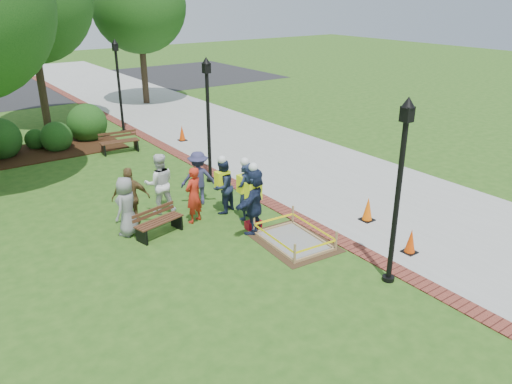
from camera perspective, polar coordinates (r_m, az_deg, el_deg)
ground at (r=13.19m, az=1.28°, el=-6.10°), size 100.00×100.00×0.00m
sidewalk at (r=23.55m, az=-3.60°, el=6.67°), size 6.00×60.00×0.02m
brick_edging at (r=22.07m, az=-10.78°, el=5.29°), size 0.50×60.00×0.03m
mulch_bed at (r=22.53m, az=-23.99°, el=4.10°), size 7.00×3.00×0.05m
parking_lot at (r=37.48m, az=-24.76°, el=10.47°), size 36.00×12.00×0.01m
wet_concrete_pad at (r=13.27m, az=4.33°, el=-4.83°), size 1.86×2.41×0.55m
bench_near at (r=13.85m, az=-10.98°, el=-3.98°), size 1.45×0.76×0.75m
bench_far at (r=21.38m, az=-15.28°, el=5.06°), size 1.61×0.68×0.84m
cone_front at (r=13.25m, az=17.26°, el=-5.45°), size 0.34×0.34×0.67m
cone_back at (r=14.75m, az=12.65°, el=-1.97°), size 0.37×0.37×0.73m
cone_far at (r=22.53m, az=-8.45°, el=6.63°), size 0.35×0.35×0.70m
toolbox at (r=14.06m, az=-0.31°, el=-3.72°), size 0.45×0.26×0.22m
lamp_near at (r=11.03m, az=16.08°, el=1.35°), size 0.28×0.28×4.26m
lamp_mid at (r=16.92m, az=-5.51°, el=9.15°), size 0.28×0.28×4.26m
lamp_far at (r=24.06m, az=-15.45°, el=12.29°), size 0.28×0.28×4.26m
tree_back at (r=26.14m, az=-24.62°, el=19.33°), size 5.67×5.67×8.69m
tree_right at (r=30.31m, az=-13.26°, el=20.05°), size 5.25×5.25×8.11m
shrub_b at (r=22.62m, az=-26.98°, el=3.61°), size 1.71×1.71×1.71m
shrub_c at (r=22.66m, az=-21.65°, el=4.50°), size 1.30×1.30×1.30m
shrub_d at (r=23.87m, az=-18.53°, el=5.75°), size 1.74×1.74×1.74m
shrub_e at (r=23.28m, az=-23.74°, el=4.62°), size 0.89×0.89×0.89m
casual_person_a at (r=13.87m, az=-14.58°, el=-1.60°), size 0.63×0.59×1.65m
casual_person_b at (r=14.27m, az=-7.15°, el=-0.36°), size 0.62×0.51×1.65m
casual_person_c at (r=15.01m, az=-10.96°, el=0.94°), size 0.67×0.53×1.84m
casual_person_d at (r=14.24m, az=-14.11°, el=-0.68°), size 0.66×0.56×1.76m
casual_person_e at (r=15.49m, az=-6.58°, el=1.59°), size 0.64×0.56×1.70m
hivis_worker_a at (r=13.55m, az=-0.30°, el=-0.69°), size 0.70×0.67×1.99m
hivis_worker_b at (r=14.33m, az=-1.28°, el=0.37°), size 0.65×0.60×1.87m
hivis_worker_c at (r=14.79m, az=-3.84°, el=0.86°), size 0.61×0.52×1.79m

